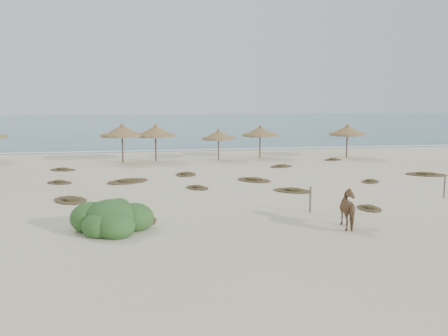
% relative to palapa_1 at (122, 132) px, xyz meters
% --- Properties ---
extents(ground, '(160.00, 160.00, 0.00)m').
position_rel_palapa_1_xyz_m(ground, '(7.42, -17.62, -2.49)').
color(ground, beige).
rests_on(ground, ground).
extents(ocean, '(200.00, 100.00, 0.01)m').
position_rel_palapa_1_xyz_m(ocean, '(7.42, 57.38, -2.49)').
color(ocean, navy).
rests_on(ocean, ground).
extents(foam_line, '(70.00, 0.60, 0.01)m').
position_rel_palapa_1_xyz_m(foam_line, '(7.42, 8.38, -2.49)').
color(foam_line, white).
rests_on(foam_line, ground).
extents(palapa_1, '(4.05, 4.05, 3.21)m').
position_rel_palapa_1_xyz_m(palapa_1, '(0.00, 0.00, 0.00)').
color(palapa_1, brown).
rests_on(palapa_1, ground).
extents(palapa_2, '(4.26, 4.26, 3.12)m').
position_rel_palapa_1_xyz_m(palapa_2, '(2.69, 0.29, -0.07)').
color(palapa_2, brown).
rests_on(palapa_2, ground).
extents(palapa_3, '(3.04, 3.04, 2.63)m').
position_rel_palapa_1_xyz_m(palapa_3, '(7.97, 0.42, -0.45)').
color(palapa_3, brown).
rests_on(palapa_3, ground).
extents(palapa_4, '(3.88, 3.88, 2.90)m').
position_rel_palapa_1_xyz_m(palapa_4, '(11.71, 0.95, -0.24)').
color(palapa_4, brown).
rests_on(palapa_4, ground).
extents(palapa_5, '(3.47, 3.47, 3.01)m').
position_rel_palapa_1_xyz_m(palapa_5, '(19.19, -0.30, -0.16)').
color(palapa_5, brown).
rests_on(palapa_5, ground).
extents(horse, '(1.04, 1.88, 1.52)m').
position_rel_palapa_1_xyz_m(horse, '(9.66, -22.40, -1.73)').
color(horse, brown).
rests_on(horse, ground).
extents(fence_post_near, '(0.10, 0.10, 1.21)m').
position_rel_palapa_1_xyz_m(fence_post_near, '(8.98, -19.49, -1.88)').
color(fence_post_near, brown).
rests_on(fence_post_near, ground).
extents(fence_post_far, '(0.11, 0.11, 1.20)m').
position_rel_palapa_1_xyz_m(fence_post_far, '(17.14, -17.48, -1.89)').
color(fence_post_far, brown).
rests_on(fence_post_far, ground).
extents(bush, '(3.34, 2.94, 1.50)m').
position_rel_palapa_1_xyz_m(bush, '(0.09, -21.24, -2.00)').
color(bush, '#39622A').
rests_on(bush, ground).
extents(scrub_0, '(2.44, 2.82, 0.16)m').
position_rel_palapa_1_xyz_m(scrub_0, '(-2.29, -14.92, -2.44)').
color(scrub_0, brown).
rests_on(scrub_0, ground).
extents(scrub_1, '(3.40, 3.15, 0.16)m').
position_rel_palapa_1_xyz_m(scrub_1, '(0.54, -9.60, -2.44)').
color(scrub_1, brown).
rests_on(scrub_1, ground).
extents(scrub_2, '(1.73, 2.03, 0.16)m').
position_rel_palapa_1_xyz_m(scrub_2, '(4.57, -12.57, -2.44)').
color(scrub_2, brown).
rests_on(scrub_2, ground).
extents(scrub_3, '(2.76, 2.92, 0.16)m').
position_rel_palapa_1_xyz_m(scrub_3, '(8.46, -10.49, -2.44)').
color(scrub_3, brown).
rests_on(scrub_3, ground).
extents(scrub_4, '(1.75, 1.87, 0.16)m').
position_rel_palapa_1_xyz_m(scrub_4, '(15.52, -12.30, -2.44)').
color(scrub_4, brown).
rests_on(scrub_4, ground).
extents(scrub_5, '(3.25, 2.77, 0.16)m').
position_rel_palapa_1_xyz_m(scrub_5, '(20.58, -10.28, -2.44)').
color(scrub_5, brown).
rests_on(scrub_5, ground).
extents(scrub_6, '(2.42, 2.15, 0.16)m').
position_rel_palapa_1_xyz_m(scrub_6, '(-4.21, -3.68, -2.44)').
color(scrub_6, brown).
rests_on(scrub_6, ground).
extents(scrub_7, '(2.27, 1.93, 0.16)m').
position_rel_palapa_1_xyz_m(scrub_7, '(11.97, -4.73, -2.44)').
color(scrub_7, brown).
rests_on(scrub_7, ground).
extents(scrub_8, '(2.12, 2.02, 0.16)m').
position_rel_palapa_1_xyz_m(scrub_8, '(-3.63, -9.33, -2.44)').
color(scrub_8, brown).
rests_on(scrub_8, ground).
extents(scrub_9, '(2.70, 2.52, 0.16)m').
position_rel_palapa_1_xyz_m(scrub_9, '(9.79, -14.40, -2.44)').
color(scrub_9, brown).
rests_on(scrub_9, ground).
extents(scrub_10, '(1.95, 1.58, 0.16)m').
position_rel_palapa_1_xyz_m(scrub_10, '(17.40, -1.62, -2.44)').
color(scrub_10, brown).
rests_on(scrub_10, ground).
extents(scrub_11, '(1.71, 2.38, 0.16)m').
position_rel_palapa_1_xyz_m(scrub_11, '(1.19, -19.97, -2.44)').
color(scrub_11, brown).
rests_on(scrub_11, ground).
extents(scrub_12, '(1.11, 1.65, 0.16)m').
position_rel_palapa_1_xyz_m(scrub_12, '(11.99, -19.35, -2.44)').
color(scrub_12, brown).
rests_on(scrub_12, ground).
extents(scrub_13, '(1.66, 2.28, 0.16)m').
position_rel_palapa_1_xyz_m(scrub_13, '(4.42, -7.40, -2.44)').
color(scrub_13, brown).
rests_on(scrub_13, ground).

